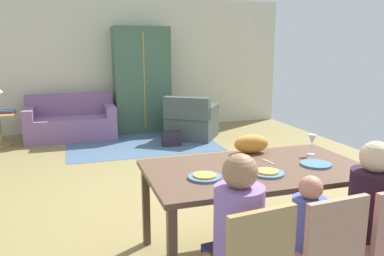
{
  "coord_description": "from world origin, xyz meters",
  "views": [
    {
      "loc": [
        -1.12,
        -4.23,
        1.71
      ],
      "look_at": [
        0.11,
        -0.39,
        0.85
      ],
      "focal_mm": 35.78,
      "sensor_mm": 36.0,
      "label": 1
    }
  ],
  "objects_px": {
    "handbag": "(171,139)",
    "book_upper": "(7,111)",
    "person_child": "(304,247)",
    "armchair": "(191,122)",
    "plate_near_woman": "(316,164)",
    "couch": "(71,122)",
    "wine_glass": "(312,140)",
    "plate_near_child": "(268,173)",
    "person_man": "(235,246)",
    "cat": "(251,144)",
    "armoire": "(142,80)",
    "plate_near_man": "(205,177)",
    "person_woman": "(365,224)",
    "book_lower": "(8,112)",
    "dining_table": "(256,175)",
    "dining_chair_child": "(321,251)"
  },
  "relations": [
    {
      "from": "person_woman",
      "to": "armoire",
      "type": "height_order",
      "value": "armoire"
    },
    {
      "from": "dining_chair_child",
      "to": "person_woman",
      "type": "xyz_separation_m",
      "value": [
        0.48,
        0.18,
        0.02
      ]
    },
    {
      "from": "person_woman",
      "to": "couch",
      "type": "xyz_separation_m",
      "value": [
        -1.89,
        5.53,
        -0.21
      ]
    },
    {
      "from": "armoire",
      "to": "book_lower",
      "type": "bearing_deg",
      "value": -168.45
    },
    {
      "from": "wine_glass",
      "to": "dining_chair_child",
      "type": "bearing_deg",
      "value": -121.17
    },
    {
      "from": "plate_near_child",
      "to": "book_upper",
      "type": "xyz_separation_m",
      "value": [
        -2.45,
        4.75,
        -0.15
      ]
    },
    {
      "from": "dining_chair_child",
      "to": "person_child",
      "type": "distance_m",
      "value": 0.18
    },
    {
      "from": "person_child",
      "to": "armchair",
      "type": "height_order",
      "value": "person_child"
    },
    {
      "from": "person_man",
      "to": "couch",
      "type": "distance_m",
      "value": 5.6
    },
    {
      "from": "handbag",
      "to": "plate_near_man",
      "type": "bearing_deg",
      "value": -101.0
    },
    {
      "from": "wine_glass",
      "to": "armchair",
      "type": "xyz_separation_m",
      "value": [
        0.14,
        3.96,
        -0.57
      ]
    },
    {
      "from": "book_lower",
      "to": "wine_glass",
      "type": "bearing_deg",
      "value": -55.07
    },
    {
      "from": "plate_near_child",
      "to": "person_man",
      "type": "distance_m",
      "value": 0.75
    },
    {
      "from": "cat",
      "to": "handbag",
      "type": "bearing_deg",
      "value": 95.19
    },
    {
      "from": "plate_near_woman",
      "to": "armoire",
      "type": "height_order",
      "value": "armoire"
    },
    {
      "from": "plate_near_woman",
      "to": "armchair",
      "type": "bearing_deg",
      "value": 86.12
    },
    {
      "from": "dining_chair_child",
      "to": "armchair",
      "type": "distance_m",
      "value": 5.06
    },
    {
      "from": "wine_glass",
      "to": "dining_chair_child",
      "type": "relative_size",
      "value": 0.21
    },
    {
      "from": "dining_table",
      "to": "couch",
      "type": "xyz_separation_m",
      "value": [
        -1.4,
        4.84,
        -0.39
      ]
    },
    {
      "from": "handbag",
      "to": "book_upper",
      "type": "bearing_deg",
      "value": 161.78
    },
    {
      "from": "person_man",
      "to": "armchair",
      "type": "height_order",
      "value": "person_man"
    },
    {
      "from": "plate_near_child",
      "to": "armchair",
      "type": "bearing_deg",
      "value": 79.85
    },
    {
      "from": "handbag",
      "to": "cat",
      "type": "bearing_deg",
      "value": -91.81
    },
    {
      "from": "dining_table",
      "to": "handbag",
      "type": "relative_size",
      "value": 5.52
    },
    {
      "from": "dining_table",
      "to": "person_child",
      "type": "height_order",
      "value": "person_child"
    },
    {
      "from": "dining_table",
      "to": "cat",
      "type": "height_order",
      "value": "cat"
    },
    {
      "from": "wine_glass",
      "to": "armoire",
      "type": "bearing_deg",
      "value": 97.22
    },
    {
      "from": "cat",
      "to": "armoire",
      "type": "relative_size",
      "value": 0.15
    },
    {
      "from": "plate_near_child",
      "to": "person_woman",
      "type": "relative_size",
      "value": 0.23
    },
    {
      "from": "dining_chair_child",
      "to": "armchair",
      "type": "bearing_deg",
      "value": 81.27
    },
    {
      "from": "person_child",
      "to": "book_upper",
      "type": "distance_m",
      "value": 5.81
    },
    {
      "from": "wine_glass",
      "to": "cat",
      "type": "relative_size",
      "value": 0.58
    },
    {
      "from": "person_child",
      "to": "armchair",
      "type": "bearing_deg",
      "value": 80.89
    },
    {
      "from": "plate_near_woman",
      "to": "couch",
      "type": "distance_m",
      "value": 5.31
    },
    {
      "from": "plate_near_man",
      "to": "couch",
      "type": "distance_m",
      "value": 5.06
    },
    {
      "from": "dining_chair_child",
      "to": "handbag",
      "type": "bearing_deg",
      "value": 86.87
    },
    {
      "from": "plate_near_woman",
      "to": "person_man",
      "type": "height_order",
      "value": "person_man"
    },
    {
      "from": "person_man",
      "to": "plate_near_man",
      "type": "bearing_deg",
      "value": 89.62
    },
    {
      "from": "plate_near_man",
      "to": "person_child",
      "type": "relative_size",
      "value": 0.27
    },
    {
      "from": "dining_chair_child",
      "to": "person_woman",
      "type": "height_order",
      "value": "person_woman"
    },
    {
      "from": "wine_glass",
      "to": "person_woman",
      "type": "xyz_separation_m",
      "value": [
        -0.15,
        -0.87,
        -0.38
      ]
    },
    {
      "from": "plate_near_child",
      "to": "handbag",
      "type": "relative_size",
      "value": 0.78
    },
    {
      "from": "plate_near_woman",
      "to": "book_upper",
      "type": "distance_m",
      "value": 5.52
    },
    {
      "from": "book_upper",
      "to": "person_child",
      "type": "bearing_deg",
      "value": -65.04
    },
    {
      "from": "wine_glass",
      "to": "plate_near_child",
      "type": "bearing_deg",
      "value": -150.47
    },
    {
      "from": "cat",
      "to": "handbag",
      "type": "xyz_separation_m",
      "value": [
        0.1,
        3.28,
        -0.71
      ]
    },
    {
      "from": "armoire",
      "to": "book_upper",
      "type": "xyz_separation_m",
      "value": [
        -2.47,
        -0.51,
        -0.43
      ]
    },
    {
      "from": "person_man",
      "to": "book_lower",
      "type": "height_order",
      "value": "person_man"
    },
    {
      "from": "person_woman",
      "to": "plate_near_woman",
      "type": "bearing_deg",
      "value": 89.92
    },
    {
      "from": "plate_near_man",
      "to": "person_woman",
      "type": "distance_m",
      "value": 1.15
    }
  ]
}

